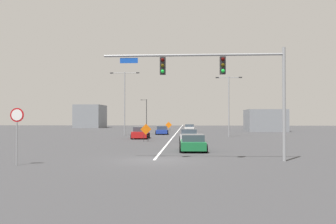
% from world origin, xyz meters
% --- Properties ---
extents(ground, '(186.38, 186.38, 0.00)m').
position_xyz_m(ground, '(0.00, 0.00, 0.00)').
color(ground, '#38383A').
extents(road_centre_stripe, '(0.16, 103.55, 0.01)m').
position_xyz_m(road_centre_stripe, '(0.00, 51.77, 0.00)').
color(road_centre_stripe, white).
rests_on(road_centre_stripe, ground).
extents(traffic_signal_assembly, '(10.95, 0.44, 6.78)m').
position_xyz_m(traffic_signal_assembly, '(4.16, -0.01, 5.10)').
color(traffic_signal_assembly, gray).
rests_on(traffic_signal_assembly, ground).
extents(stop_sign, '(0.76, 0.07, 3.11)m').
position_xyz_m(stop_sign, '(-7.20, -2.69, 2.18)').
color(stop_sign, gray).
rests_on(stop_sign, ground).
extents(street_lamp_near_right, '(4.34, 0.24, 9.36)m').
position_xyz_m(street_lamp_near_right, '(-7.37, 29.57, 5.52)').
color(street_lamp_near_right, gray).
rests_on(street_lamp_near_right, ground).
extents(street_lamp_far_left, '(3.55, 0.24, 8.17)m').
position_xyz_m(street_lamp_far_left, '(7.52, 26.10, 4.84)').
color(street_lamp_far_left, gray).
rests_on(street_lamp_far_left, ground).
extents(street_lamp_mid_right, '(1.61, 0.24, 7.33)m').
position_xyz_m(street_lamp_mid_right, '(-8.91, 67.52, 4.05)').
color(street_lamp_mid_right, black).
rests_on(street_lamp_mid_right, ground).
extents(construction_sign_left_shoulder, '(1.18, 0.32, 1.92)m').
position_xyz_m(construction_sign_left_shoulder, '(-2.54, 16.37, 1.21)').
color(construction_sign_left_shoulder, orange).
rests_on(construction_sign_left_shoulder, ground).
extents(construction_sign_left_lane, '(1.20, 0.20, 1.89)m').
position_xyz_m(construction_sign_left_lane, '(-1.48, 40.37, 1.19)').
color(construction_sign_left_lane, orange).
rests_on(construction_sign_left_lane, ground).
extents(car_white_distant, '(2.08, 4.24, 1.36)m').
position_xyz_m(car_white_distant, '(2.27, 43.32, 0.64)').
color(car_white_distant, white).
rests_on(car_white_distant, ground).
extents(car_silver_far, '(2.08, 4.43, 1.36)m').
position_xyz_m(car_silver_far, '(2.15, 16.66, 0.63)').
color(car_silver_far, '#B7BABF').
rests_on(car_silver_far, ground).
extents(car_blue_passing, '(2.11, 4.42, 1.28)m').
position_xyz_m(car_blue_passing, '(-2.07, 32.77, 0.59)').
color(car_blue_passing, '#1E389E').
rests_on(car_blue_passing, ground).
extents(car_red_approaching, '(2.21, 4.29, 1.45)m').
position_xyz_m(car_red_approaching, '(-3.86, 21.61, 0.69)').
color(car_red_approaching, red).
rests_on(car_red_approaching, ground).
extents(car_green_near, '(2.18, 4.20, 1.29)m').
position_xyz_m(car_green_near, '(2.41, 5.99, 0.62)').
color(car_green_near, '#196B38').
rests_on(car_green_near, ground).
extents(roadside_building_west, '(6.62, 8.92, 5.89)m').
position_xyz_m(roadside_building_west, '(-23.53, 67.62, 2.94)').
color(roadside_building_west, gray).
rests_on(roadside_building_west, ground).
extents(roadside_building_east, '(7.08, 7.30, 4.14)m').
position_xyz_m(roadside_building_east, '(16.66, 46.00, 2.07)').
color(roadside_building_east, gray).
rests_on(roadside_building_east, ground).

